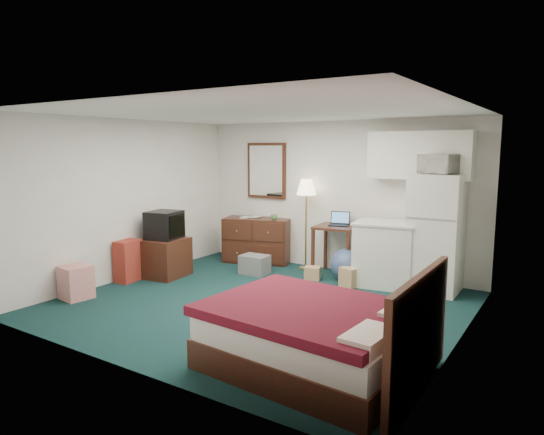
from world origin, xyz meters
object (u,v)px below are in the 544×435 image
Objects in this scene: kitchen_counter at (385,255)px; fridge at (436,233)px; bed at (312,337)px; floor_lamp at (306,224)px; suitcase at (128,261)px; tv_stand at (165,258)px; dresser at (257,240)px; desk at (336,250)px.

fridge is at bearing 1.10° from kitchen_counter.
floor_lamp is at bearing 124.06° from bed.
floor_lamp is 2.96m from suitcase.
tv_stand is (-3.16, -1.41, -0.16)m from kitchen_counter.
suitcase is at bearing 168.15° from bed.
dresser is 2.48m from kitchen_counter.
desk is at bearing 31.58° from suitcase.
bed is 3.91m from tv_stand.
fridge is at bearing -7.80° from desk.
dresser is at bearing 58.28° from suitcase.
desk is 3.30m from suitcase.
fridge is (0.70, 0.12, 0.38)m from kitchen_counter.
desk is at bearing 115.91° from bed.
desk is 0.44× the size of bed.
bed is at bearing -65.68° from dresser.
floor_lamp is at bearing -14.26° from dresser.
tv_stand is (-0.69, -1.63, -0.10)m from dresser.
dresser is at bearing 171.24° from desk.
fridge reaches higher than bed.
kitchen_counter is (0.87, -0.15, 0.06)m from desk.
dresser is 1.04m from floor_lamp.
desk is 0.87× the size of kitchen_counter.
bed is 2.88× the size of suitcase.
kitchen_counter is 0.81m from fridge.
bed is 2.77× the size of tv_stand.
floor_lamp reaches higher than tv_stand.
floor_lamp is 3.84m from bed.
tv_stand is (-1.66, -1.68, -0.46)m from floor_lamp.
dresser is 4.34m from bed.
suitcase is at bearing -154.26° from fridge.
floor_lamp is at bearing 40.99° from suitcase.
suitcase is (-0.27, -0.52, 0.02)m from tv_stand.
fridge is (2.19, -0.15, 0.08)m from floor_lamp.
dresser is at bearing 177.51° from fridge.
tv_stand is at bearing -164.36° from kitchen_counter.
tv_stand is (-3.86, -1.53, -0.54)m from fridge.
fridge is 2.64× the size of suitcase.
kitchen_counter reaches higher than suitcase.
desk is 0.89m from kitchen_counter.
fridge is 2.54× the size of tv_stand.
bed is (2.86, -3.26, -0.11)m from dresser.
floor_lamp is 1.64× the size of kitchen_counter.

